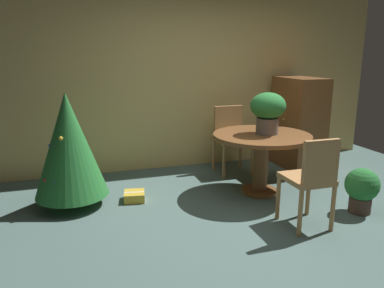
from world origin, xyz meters
TOP-DOWN VIEW (x-y plane):
  - ground_plane at (0.00, 0.00)m, footprint 6.60×6.60m
  - back_wall_panel at (0.00, 2.20)m, footprint 6.00×0.10m
  - round_dining_table at (0.41, 0.78)m, footprint 1.17×1.17m
  - flower_vase at (0.48, 0.78)m, footprint 0.42×0.42m
  - wooden_chair_far at (0.41, 1.69)m, footprint 0.47×0.43m
  - wooden_chair_near at (0.41, -0.23)m, footprint 0.41×0.44m
  - holiday_tree at (-1.79, 1.07)m, footprint 0.80×0.80m
  - gift_box_gold at (-1.11, 0.99)m, footprint 0.27×0.28m
  - wooden_cabinet at (1.47, 1.61)m, footprint 0.51×0.82m
  - potted_plant at (1.17, -0.08)m, footprint 0.36×0.36m

SIDE VIEW (x-z plane):
  - ground_plane at x=0.00m, z-range 0.00..0.00m
  - gift_box_gold at x=-1.11m, z-range 0.00..0.10m
  - potted_plant at x=1.17m, z-range 0.03..0.53m
  - wooden_chair_near at x=0.41m, z-range 0.07..0.99m
  - wooden_chair_far at x=0.41m, z-range 0.07..1.02m
  - round_dining_table at x=0.41m, z-range 0.21..0.95m
  - wooden_cabinet at x=1.47m, z-range 0.00..1.34m
  - holiday_tree at x=-1.79m, z-range 0.06..1.35m
  - flower_vase at x=0.48m, z-range 0.79..1.28m
  - back_wall_panel at x=0.00m, z-range 0.00..2.60m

